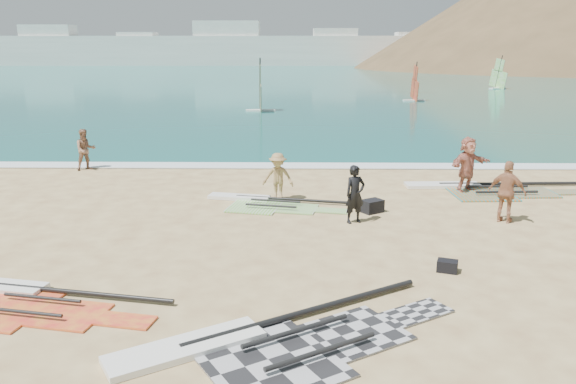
{
  "coord_description": "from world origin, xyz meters",
  "views": [
    {
      "loc": [
        -0.59,
        -11.59,
        5.03
      ],
      "look_at": [
        -0.83,
        4.0,
        1.0
      ],
      "focal_mm": 35.0,
      "sensor_mm": 36.0,
      "label": 1
    }
  ],
  "objects_px": {
    "rig_grey": "(269,342)",
    "rig_orange": "(483,189)",
    "beachgoer_left": "(85,150)",
    "rig_green": "(264,203)",
    "person_wetsuit": "(355,194)",
    "beachgoer_mid": "(278,177)",
    "gear_bag_near": "(372,206)",
    "gear_bag_far": "(447,266)",
    "beachgoer_right": "(467,164)",
    "rig_red": "(26,300)",
    "beachgoer_back": "(507,192)"
  },
  "relations": [
    {
      "from": "person_wetsuit",
      "to": "beachgoer_right",
      "type": "relative_size",
      "value": 0.87
    },
    {
      "from": "rig_orange",
      "to": "person_wetsuit",
      "type": "bearing_deg",
      "value": -144.55
    },
    {
      "from": "gear_bag_near",
      "to": "person_wetsuit",
      "type": "bearing_deg",
      "value": -121.84
    },
    {
      "from": "rig_grey",
      "to": "beachgoer_right",
      "type": "relative_size",
      "value": 3.19
    },
    {
      "from": "beachgoer_left",
      "to": "beachgoer_back",
      "type": "distance_m",
      "value": 16.64
    },
    {
      "from": "person_wetsuit",
      "to": "rig_grey",
      "type": "bearing_deg",
      "value": -131.93
    },
    {
      "from": "beachgoer_right",
      "to": "rig_green",
      "type": "bearing_deg",
      "value": 161.74
    },
    {
      "from": "gear_bag_near",
      "to": "beachgoer_back",
      "type": "bearing_deg",
      "value": -14.13
    },
    {
      "from": "gear_bag_near",
      "to": "beachgoer_right",
      "type": "distance_m",
      "value": 4.64
    },
    {
      "from": "rig_orange",
      "to": "gear_bag_near",
      "type": "bearing_deg",
      "value": -149.28
    },
    {
      "from": "beachgoer_back",
      "to": "beachgoer_right",
      "type": "relative_size",
      "value": 0.93
    },
    {
      "from": "gear_bag_near",
      "to": "beachgoer_right",
      "type": "height_order",
      "value": "beachgoer_right"
    },
    {
      "from": "beachgoer_left",
      "to": "beachgoer_back",
      "type": "relative_size",
      "value": 0.94
    },
    {
      "from": "rig_red",
      "to": "beachgoer_mid",
      "type": "xyz_separation_m",
      "value": [
        4.88,
        7.88,
        0.77
      ]
    },
    {
      "from": "rig_grey",
      "to": "rig_orange",
      "type": "distance_m",
      "value": 13.18
    },
    {
      "from": "rig_orange",
      "to": "beachgoer_left",
      "type": "distance_m",
      "value": 15.99
    },
    {
      "from": "rig_orange",
      "to": "beachgoer_mid",
      "type": "height_order",
      "value": "beachgoer_mid"
    },
    {
      "from": "gear_bag_near",
      "to": "beachgoer_right",
      "type": "relative_size",
      "value": 0.32
    },
    {
      "from": "person_wetsuit",
      "to": "beachgoer_back",
      "type": "bearing_deg",
      "value": -23.25
    },
    {
      "from": "rig_grey",
      "to": "beachgoer_mid",
      "type": "height_order",
      "value": "beachgoer_mid"
    },
    {
      "from": "gear_bag_near",
      "to": "beachgoer_left",
      "type": "relative_size",
      "value": 0.36
    },
    {
      "from": "rig_orange",
      "to": "beachgoer_left",
      "type": "height_order",
      "value": "beachgoer_left"
    },
    {
      "from": "gear_bag_far",
      "to": "beachgoer_mid",
      "type": "xyz_separation_m",
      "value": [
        -4.12,
        6.15,
        0.68
      ]
    },
    {
      "from": "gear_bag_near",
      "to": "beachgoer_mid",
      "type": "relative_size",
      "value": 0.39
    },
    {
      "from": "rig_red",
      "to": "gear_bag_near",
      "type": "distance_m",
      "value": 10.24
    },
    {
      "from": "rig_green",
      "to": "beachgoer_back",
      "type": "height_order",
      "value": "beachgoer_back"
    },
    {
      "from": "rig_grey",
      "to": "rig_red",
      "type": "height_order",
      "value": "rig_grey"
    },
    {
      "from": "gear_bag_near",
      "to": "beachgoer_left",
      "type": "bearing_deg",
      "value": 151.37
    },
    {
      "from": "rig_green",
      "to": "rig_red",
      "type": "relative_size",
      "value": 0.97
    },
    {
      "from": "beachgoer_right",
      "to": "beachgoer_mid",
      "type": "bearing_deg",
      "value": 158.9
    },
    {
      "from": "rig_red",
      "to": "beachgoer_mid",
      "type": "height_order",
      "value": "beachgoer_mid"
    },
    {
      "from": "beachgoer_mid",
      "to": "gear_bag_near",
      "type": "bearing_deg",
      "value": -14.62
    },
    {
      "from": "rig_orange",
      "to": "rig_grey",
      "type": "bearing_deg",
      "value": -125.91
    },
    {
      "from": "beachgoer_left",
      "to": "beachgoer_mid",
      "type": "distance_m",
      "value": 9.53
    },
    {
      "from": "rig_green",
      "to": "gear_bag_near",
      "type": "xyz_separation_m",
      "value": [
        3.46,
        -0.89,
        0.15
      ]
    },
    {
      "from": "person_wetsuit",
      "to": "beachgoer_mid",
      "type": "height_order",
      "value": "person_wetsuit"
    },
    {
      "from": "rig_grey",
      "to": "beachgoer_left",
      "type": "relative_size",
      "value": 3.67
    },
    {
      "from": "beachgoer_mid",
      "to": "beachgoer_right",
      "type": "xyz_separation_m",
      "value": [
        6.7,
        1.33,
        0.18
      ]
    },
    {
      "from": "rig_grey",
      "to": "rig_green",
      "type": "relative_size",
      "value": 1.28
    },
    {
      "from": "beachgoer_mid",
      "to": "beachgoer_back",
      "type": "relative_size",
      "value": 0.88
    },
    {
      "from": "gear_bag_far",
      "to": "beachgoer_back",
      "type": "height_order",
      "value": "beachgoer_back"
    },
    {
      "from": "rig_orange",
      "to": "person_wetsuit",
      "type": "xyz_separation_m",
      "value": [
        -5.05,
        -3.95,
        0.81
      ]
    },
    {
      "from": "rig_grey",
      "to": "person_wetsuit",
      "type": "relative_size",
      "value": 3.68
    },
    {
      "from": "rig_red",
      "to": "beachgoer_right",
      "type": "relative_size",
      "value": 2.56
    },
    {
      "from": "rig_green",
      "to": "beachgoer_left",
      "type": "bearing_deg",
      "value": 157.8
    },
    {
      "from": "person_wetsuit",
      "to": "beachgoer_back",
      "type": "height_order",
      "value": "beachgoer_back"
    },
    {
      "from": "gear_bag_far",
      "to": "person_wetsuit",
      "type": "bearing_deg",
      "value": 115.52
    },
    {
      "from": "person_wetsuit",
      "to": "beachgoer_left",
      "type": "relative_size",
      "value": 1.0
    },
    {
      "from": "beachgoer_right",
      "to": "rig_grey",
      "type": "bearing_deg",
      "value": -153.52
    },
    {
      "from": "rig_red",
      "to": "gear_bag_far",
      "type": "height_order",
      "value": "gear_bag_far"
    }
  ]
}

